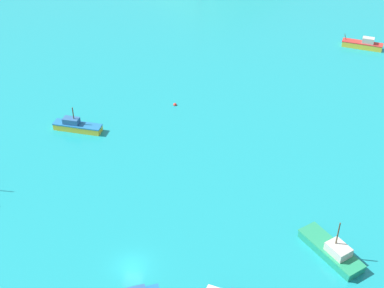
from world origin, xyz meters
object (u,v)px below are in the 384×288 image
object	(u,v)px
fishing_boat_2	(77,126)
fishing_boat_5	(332,250)
fishing_boat_3	(363,44)
buoy_2	(175,105)

from	to	relation	value
fishing_boat_2	fishing_boat_5	distance (m)	50.25
fishing_boat_2	fishing_boat_5	size ratio (longest dim) A/B	0.94
fishing_boat_3	fishing_boat_5	size ratio (longest dim) A/B	0.97
buoy_2	fishing_boat_5	bearing A→B (deg)	-57.43
fishing_boat_3	buoy_2	bearing A→B (deg)	-145.90
fishing_boat_3	fishing_boat_2	bearing A→B (deg)	-147.15
fishing_boat_2	fishing_boat_3	size ratio (longest dim) A/B	0.96
fishing_boat_2	fishing_boat_3	distance (m)	70.69
fishing_boat_2	buoy_2	distance (m)	19.72
fishing_boat_5	fishing_boat_2	bearing A→B (deg)	145.63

